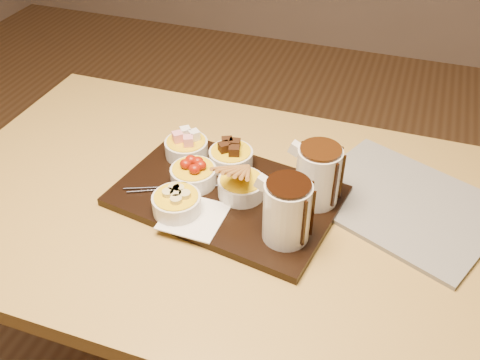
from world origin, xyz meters
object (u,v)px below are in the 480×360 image
(serving_board, at_px, (227,196))
(bowl_strawberries, at_px, (193,176))
(dining_table, at_px, (209,230))
(pitcher_dark_chocolate, at_px, (287,212))
(newspaper, at_px, (403,203))
(pitcher_milk_chocolate, at_px, (318,176))

(serving_board, bearing_deg, bowl_strawberries, -176.42)
(serving_board, xyz_separation_m, bowl_strawberries, (-0.08, 0.01, 0.03))
(dining_table, relative_size, serving_board, 2.61)
(dining_table, relative_size, bowl_strawberries, 12.00)
(pitcher_dark_chocolate, distance_m, newspaper, 0.29)
(serving_board, bearing_deg, newspaper, 25.68)
(bowl_strawberries, distance_m, pitcher_milk_chocolate, 0.27)
(bowl_strawberries, distance_m, pitcher_dark_chocolate, 0.25)
(serving_board, bearing_deg, pitcher_dark_chocolate, -19.98)
(serving_board, xyz_separation_m, pitcher_dark_chocolate, (0.15, -0.09, 0.07))
(dining_table, distance_m, bowl_strawberries, 0.14)
(pitcher_dark_chocolate, bearing_deg, bowl_strawberries, 167.35)
(pitcher_dark_chocolate, bearing_deg, serving_board, 160.02)
(newspaper, bearing_deg, pitcher_dark_chocolate, -113.80)
(serving_board, height_order, bowl_strawberries, bowl_strawberries)
(serving_board, relative_size, pitcher_dark_chocolate, 3.68)
(dining_table, bearing_deg, pitcher_dark_chocolate, -21.26)
(bowl_strawberries, height_order, newspaper, bowl_strawberries)
(pitcher_dark_chocolate, relative_size, pitcher_milk_chocolate, 1.00)
(dining_table, bearing_deg, bowl_strawberries, 154.55)
(pitcher_dark_chocolate, height_order, pitcher_milk_chocolate, same)
(dining_table, distance_m, pitcher_milk_chocolate, 0.29)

